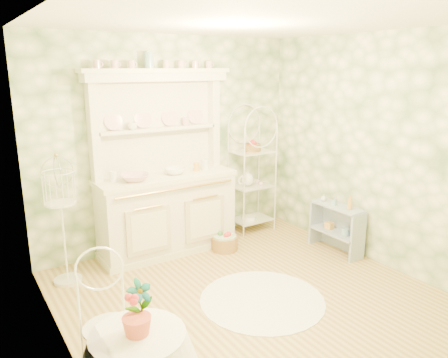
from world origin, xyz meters
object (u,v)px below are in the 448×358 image
side_shelf (336,230)px  floor_basket (225,241)px  bakers_rack (252,172)px  birdcage_stand (62,222)px  cafe_chair (110,329)px  kitchen_dresser (166,164)px

side_shelf → floor_basket: bearing=147.1°
bakers_rack → birdcage_stand: (-2.67, -0.23, -0.15)m
cafe_chair → birdcage_stand: birdcage_stand is taller
side_shelf → floor_basket: 1.44m
side_shelf → cafe_chair: size_ratio=0.77×
cafe_chair → birdcage_stand: (0.10, 1.80, 0.27)m
side_shelf → birdcage_stand: 3.30m
floor_basket → birdcage_stand: bearing=174.0°
bakers_rack → side_shelf: bakers_rack is taller
floor_basket → kitchen_dresser: bearing=149.5°
side_shelf → cafe_chair: 3.31m
birdcage_stand → floor_basket: birdcage_stand is taller
bakers_rack → cafe_chair: bearing=-144.8°
bakers_rack → side_shelf: 1.43m
side_shelf → birdcage_stand: birdcage_stand is taller
side_shelf → kitchen_dresser: bearing=148.3°
side_shelf → floor_basket: side_shelf is taller
bakers_rack → birdcage_stand: bearing=-176.1°
side_shelf → cafe_chair: bearing=-164.9°
side_shelf → cafe_chair: cafe_chair is taller
kitchen_dresser → side_shelf: bearing=-32.9°
bakers_rack → birdcage_stand: 2.69m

